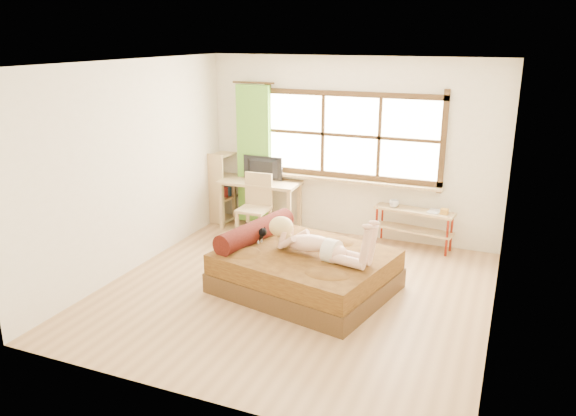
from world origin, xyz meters
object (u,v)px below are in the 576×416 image
at_px(pipe_shelf, 415,220).
at_px(bookshelf, 225,186).
at_px(woman, 316,233).
at_px(chair, 256,202).
at_px(desk, 260,187).
at_px(kitten, 255,233).
at_px(bed, 302,269).

relative_size(pipe_shelf, bookshelf, 1.01).
height_order(woman, pipe_shelf, woman).
height_order(chair, bookshelf, bookshelf).
bearing_deg(bookshelf, desk, -5.19).
height_order(kitten, chair, chair).
height_order(kitten, bookshelf, bookshelf).
relative_size(bed, bookshelf, 1.92).
bearing_deg(desk, bookshelf, 167.40).
bearing_deg(kitten, bed, 4.92).
relative_size(desk, bookshelf, 1.09).
bearing_deg(kitten, desk, 125.70).
xyz_separation_m(kitten, desk, (-0.74, 1.73, 0.08)).
distance_m(kitten, pipe_shelf, 2.50).
bearing_deg(bed, desk, 140.35).
bearing_deg(desk, woman, -50.73).
xyz_separation_m(kitten, bookshelf, (-1.45, 1.87, -0.01)).
xyz_separation_m(chair, pipe_shelf, (2.32, 0.48, -0.13)).
xyz_separation_m(desk, chair, (0.10, -0.36, -0.13)).
xyz_separation_m(kitten, chair, (-0.64, 1.37, -0.05)).
distance_m(desk, chair, 0.40).
relative_size(kitten, chair, 0.30).
height_order(woman, kitten, woman).
height_order(bed, kitten, bed).
xyz_separation_m(woman, pipe_shelf, (0.80, 2.00, -0.36)).
relative_size(kitten, pipe_shelf, 0.25).
distance_m(kitten, chair, 1.52).
bearing_deg(desk, pipe_shelf, 1.48).
bearing_deg(bookshelf, woman, -34.95).
height_order(chair, pipe_shelf, chair).
height_order(pipe_shelf, bookshelf, bookshelf).
bearing_deg(pipe_shelf, bookshelf, -172.30).
bearing_deg(bookshelf, bed, -36.61).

